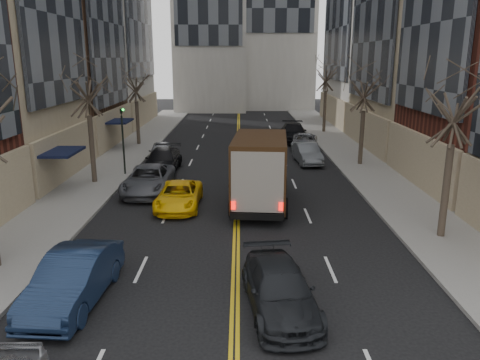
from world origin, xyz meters
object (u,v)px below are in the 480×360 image
object	(u,v)px
observer_sedan	(280,290)
taxi	(179,196)
ups_truck	(260,171)
pedestrian	(232,199)

from	to	relation	value
observer_sedan	taxi	xyz separation A→B (m)	(-4.37, 10.17, -0.05)
ups_truck	observer_sedan	bearing A→B (deg)	-84.39
observer_sedan	ups_truck	bearing A→B (deg)	83.96
observer_sedan	taxi	size ratio (longest dim) A/B	1.07
ups_truck	pedestrian	distance (m)	2.24
taxi	pedestrian	world-z (taller)	pedestrian
ups_truck	taxi	distance (m)	4.39
observer_sedan	pedestrian	world-z (taller)	pedestrian
ups_truck	taxi	world-z (taller)	ups_truck
observer_sedan	pedestrian	size ratio (longest dim) A/B	3.18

